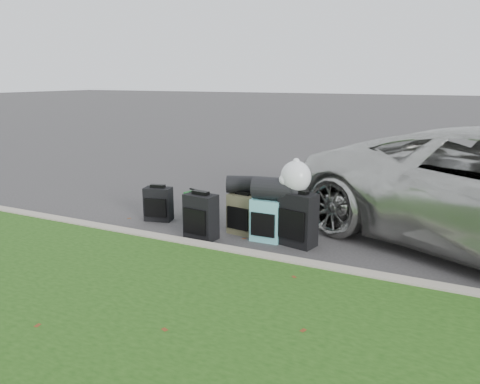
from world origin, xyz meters
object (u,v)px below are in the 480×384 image
at_px(suitcase_large_black_right, 298,219).
at_px(tote_green, 197,204).
at_px(tote_navy, 198,215).
at_px(suitcase_olive, 243,214).
at_px(suitcase_teal, 266,220).
at_px(suitcase_small_black, 158,204).
at_px(suitcase_large_black_left, 201,217).

xyz_separation_m(suitcase_large_black_right, tote_green, (-1.97, 0.63, -0.17)).
bearing_deg(tote_navy, tote_green, 120.89).
xyz_separation_m(suitcase_olive, suitcase_teal, (0.42, -0.14, 0.00)).
bearing_deg(suitcase_large_black_right, suitcase_teal, -164.73).
xyz_separation_m(tote_green, tote_navy, (0.31, -0.48, -0.03)).
bearing_deg(tote_green, suitcase_teal, -7.01).
xyz_separation_m(suitcase_small_black, tote_navy, (0.68, 0.05, -0.11)).
relative_size(suitcase_large_black_right, tote_green, 1.92).
relative_size(suitcase_large_black_left, tote_green, 1.70).
xyz_separation_m(suitcase_small_black, tote_green, (0.38, 0.53, -0.08)).
distance_m(suitcase_olive, tote_green, 1.22).
distance_m(suitcase_small_black, suitcase_large_black_left, 1.14).
height_order(suitcase_small_black, suitcase_large_black_left, suitcase_large_black_left).
bearing_deg(suitcase_large_black_right, tote_green, 174.90).
height_order(tote_green, tote_navy, tote_green).
xyz_separation_m(suitcase_teal, tote_green, (-1.52, 0.65, -0.11)).
bearing_deg(suitcase_teal, tote_green, 155.17).
height_order(suitcase_small_black, tote_green, suitcase_small_black).
bearing_deg(tote_navy, suitcase_large_black_right, -7.30).
bearing_deg(suitcase_olive, tote_navy, -174.80).
xyz_separation_m(suitcase_olive, tote_green, (-1.10, 0.52, -0.10)).
relative_size(suitcase_small_black, suitcase_large_black_right, 0.73).
bearing_deg(tote_green, suitcase_large_black_right, -1.63).
xyz_separation_m(suitcase_large_black_left, tote_navy, (-0.36, 0.50, -0.16)).
bearing_deg(suitcase_large_black_left, tote_green, 130.19).
bearing_deg(suitcase_small_black, tote_navy, -10.56).
bearing_deg(suitcase_large_black_left, suitcase_teal, 26.66).
xyz_separation_m(suitcase_large_black_right, tote_navy, (-1.66, 0.16, -0.21)).
bearing_deg(tote_green, suitcase_olive, -8.91).
distance_m(suitcase_teal, tote_navy, 1.23).
bearing_deg(suitcase_teal, suitcase_small_black, 174.59).
height_order(suitcase_large_black_left, suitcase_teal, suitcase_large_black_left).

